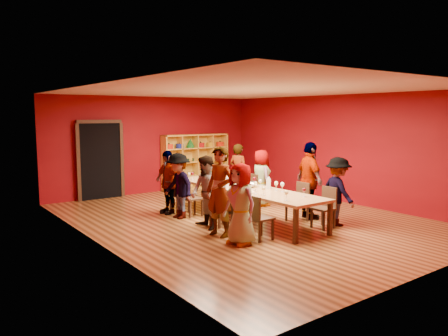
{
  "coord_description": "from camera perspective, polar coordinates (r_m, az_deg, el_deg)",
  "views": [
    {
      "loc": [
        -6.37,
        -7.86,
        2.45
      ],
      "look_at": [
        -0.1,
        0.65,
        1.15
      ],
      "focal_mm": 35.0,
      "sensor_mm": 36.0,
      "label": 1
    }
  ],
  "objects": [
    {
      "name": "wine_glass_10",
      "position": [
        11.45,
        -4.16,
        -0.79
      ],
      "size": [
        0.08,
        0.08,
        0.21
      ],
      "color": "white",
      "rests_on": "tasting_table"
    },
    {
      "name": "wine_glass_17",
      "position": [
        10.43,
        3.99,
        -1.5
      ],
      "size": [
        0.09,
        0.09,
        0.22
      ],
      "color": "white",
      "rests_on": "tasting_table"
    },
    {
      "name": "carafe_b",
      "position": [
        10.07,
        5.83,
        -2.02
      ],
      "size": [
        0.12,
        0.12,
        0.28
      ],
      "color": "white",
      "rests_on": "tasting_table"
    },
    {
      "name": "wine_glass_15",
      "position": [
        11.85,
        -1.66,
        -0.54
      ],
      "size": [
        0.08,
        0.08,
        0.2
      ],
      "color": "white",
      "rests_on": "tasting_table"
    },
    {
      "name": "wine_glass_9",
      "position": [
        11.53,
        -4.6,
        -0.84
      ],
      "size": [
        0.07,
        0.07,
        0.18
      ],
      "color": "white",
      "rests_on": "tasting_table"
    },
    {
      "name": "person_left_2",
      "position": [
        9.35,
        -2.33,
        -3.21
      ],
      "size": [
        0.48,
        0.8,
        1.58
      ],
      "primitive_type": "imported",
      "rotation": [
        0.0,
        0.0,
        -1.65
      ],
      "color": "#48484D",
      "rests_on": "ground"
    },
    {
      "name": "chair_person_left_4",
      "position": [
        11.06,
        -6.17,
        -3.21
      ],
      "size": [
        0.42,
        0.42,
        0.89
      ],
      "color": "black",
      "rests_on": "ground"
    },
    {
      "name": "wine_glass_0",
      "position": [
        10.86,
        -1.86,
        -1.28
      ],
      "size": [
        0.07,
        0.07,
        0.19
      ],
      "color": "white",
      "rests_on": "tasting_table"
    },
    {
      "name": "person_right_3",
      "position": [
        11.77,
        4.87,
        -1.29
      ],
      "size": [
        0.54,
        0.8,
        1.51
      ],
      "primitive_type": "imported",
      "rotation": [
        0.0,
        0.0,
        1.38
      ],
      "color": "pink",
      "rests_on": "ground"
    },
    {
      "name": "chair_person_right_1",
      "position": [
        10.25,
        9.84,
        -4.09
      ],
      "size": [
        0.42,
        0.42,
        0.89
      ],
      "color": "black",
      "rests_on": "ground"
    },
    {
      "name": "wine_glass_13",
      "position": [
        9.22,
        10.42,
        -2.88
      ],
      "size": [
        0.08,
        0.08,
        0.19
      ],
      "color": "white",
      "rests_on": "tasting_table"
    },
    {
      "name": "wine_glass_4",
      "position": [
        9.41,
        4.13,
        -2.42
      ],
      "size": [
        0.09,
        0.09,
        0.22
      ],
      "color": "white",
      "rests_on": "tasting_table"
    },
    {
      "name": "wine_glass_7",
      "position": [
        10.77,
        -1.58,
        -1.36
      ],
      "size": [
        0.07,
        0.07,
        0.18
      ],
      "color": "white",
      "rests_on": "tasting_table"
    },
    {
      "name": "chair_person_left_2",
      "position": [
        9.58,
        -0.77,
        -4.75
      ],
      "size": [
        0.42,
        0.42,
        0.89
      ],
      "color": "black",
      "rests_on": "ground"
    },
    {
      "name": "chair_person_right_4",
      "position": [
        12.22,
        0.75,
        -2.19
      ],
      "size": [
        0.42,
        0.42,
        0.89
      ],
      "color": "black",
      "rests_on": "ground"
    },
    {
      "name": "wine_glass_14",
      "position": [
        9.28,
        5.19,
        -2.75
      ],
      "size": [
        0.07,
        0.07,
        0.18
      ],
      "color": "white",
      "rests_on": "tasting_table"
    },
    {
      "name": "chair_person_left_0",
      "position": [
        8.57,
        4.41,
        -6.19
      ],
      "size": [
        0.42,
        0.42,
        0.89
      ],
      "color": "black",
      "rests_on": "ground"
    },
    {
      "name": "chair_person_left_1",
      "position": [
        9.09,
        1.56,
        -5.4
      ],
      "size": [
        0.42,
        0.42,
        0.89
      ],
      "color": "black",
      "rests_on": "ground"
    },
    {
      "name": "wine_glass_16",
      "position": [
        9.7,
        7.63,
        -2.18
      ],
      "size": [
        0.09,
        0.09,
        0.22
      ],
      "color": "white",
      "rests_on": "tasting_table"
    },
    {
      "name": "wine_glass_3",
      "position": [
        10.32,
        4.77,
        -1.75
      ],
      "size": [
        0.07,
        0.07,
        0.18
      ],
      "color": "white",
      "rests_on": "tasting_table"
    },
    {
      "name": "wine_glass_11",
      "position": [
        11.13,
        0.95,
        -1.09
      ],
      "size": [
        0.07,
        0.07,
        0.18
      ],
      "color": "white",
      "rests_on": "tasting_table"
    },
    {
      "name": "doorway",
      "position": [
        13.18,
        -15.89,
        0.96
      ],
      "size": [
        1.4,
        0.17,
        2.3
      ],
      "color": "black",
      "rests_on": "ground"
    },
    {
      "name": "person_left_1",
      "position": [
        8.76,
        -0.57,
        -3.1
      ],
      "size": [
        0.59,
        0.74,
        1.82
      ],
      "primitive_type": "imported",
      "rotation": [
        0.0,
        0.0,
        -1.4
      ],
      "color": "pink",
      "rests_on": "ground"
    },
    {
      "name": "room_shell",
      "position": [
        10.16,
        2.64,
        1.64
      ],
      "size": [
        7.1,
        9.1,
        3.04
      ],
      "color": "#5B3318",
      "rests_on": "ground"
    },
    {
      "name": "carafe_a",
      "position": [
        10.38,
        0.32,
        -1.8
      ],
      "size": [
        0.12,
        0.12,
        0.25
      ],
      "color": "white",
      "rests_on": "tasting_table"
    },
    {
      "name": "person_left_0",
      "position": [
        8.24,
        2.16,
        -4.71
      ],
      "size": [
        0.49,
        0.8,
        1.55
      ],
      "primitive_type": "imported",
      "rotation": [
        0.0,
        0.0,
        -1.47
      ],
      "color": "#121833",
      "rests_on": "ground"
    },
    {
      "name": "person_left_4",
      "position": [
        10.89,
        -7.33,
        -1.84
      ],
      "size": [
        0.53,
        0.97,
        1.57
      ],
      "primitive_type": "imported",
      "rotation": [
        0.0,
        0.0,
        -1.45
      ],
      "color": "#131C35",
      "rests_on": "ground"
    },
    {
      "name": "wine_glass_2",
      "position": [
        9.94,
        1.98,
        -2.08
      ],
      "size": [
        0.07,
        0.07,
        0.18
      ],
      "color": "white",
      "rests_on": "tasting_table"
    },
    {
      "name": "chair_person_right_3",
      "position": [
        11.55,
        3.33,
        -2.74
      ],
      "size": [
        0.42,
        0.42,
        0.89
      ],
      "color": "black",
      "rests_on": "ground"
    },
    {
      "name": "person_right_1",
      "position": [
        10.41,
        11.12,
        -1.64
      ],
      "size": [
        0.81,
        1.17,
        1.82
      ],
      "primitive_type": "imported",
      "rotation": [
        0.0,
        0.0,
        1.23
      ],
      "color": "#131B36",
      "rests_on": "ground"
    },
    {
      "name": "wine_glass_6",
      "position": [
        9.84,
        6.83,
        -2.06
      ],
      "size": [
        0.09,
        0.09,
        0.22
      ],
      "color": "white",
      "rests_on": "tasting_table"
    },
    {
      "name": "shelving_unit",
      "position": [
        14.52,
        -3.82,
        1.2
      ],
      "size": [
        2.4,
        0.4,
        1.8
      ],
      "color": "gold",
      "rests_on": "ground"
    },
    {
      "name": "person_right_0",
      "position": [
        9.98,
        14.64,
        -2.97
      ],
      "size": [
        0.64,
        1.05,
        1.52
      ],
      "primitive_type": "imported",
      "rotation": [
        0.0,
        0.0,
        1.32
      ],
      "color": "#BC7E86",
      "rests_on": "ground"
    },
    {
      "name": "spittoon_bowl",
      "position": [
        10.3,
        3.7,
        -2.13
      ],
      "size": [
        0.29,
        0.29,
        0.16
      ],
      "primitive_type": "ellipsoid",
      "color": "#AFB1B6",
      "rests_on": "tasting_table"
    },
    {
      "name": "person_left_3",
      "position": [
        10.35,
        -5.96,
        -2.34
      ],
      "size": [
        0.46,
        1.02,
        1.55
      ],
      "primitive_type": "imported",
      "rotation": [
        0.0,
        0.0,
        -1.52
      ],
      "color": "pink",
      "rests_on": "ground"
    },
    {
      "name": "wine_glass_5",
      "position": [
        8.73,
        8.15,
        -3.29
      ],
      "size": [
        0.08,
        0.08,
        0.21
      ],
      "color": "white",
      "rests_on": "tasting_table"
    },
    {
      "name": "tasting_table",
      "position": [
        10.27,
        2.62,
        -2.81
      ],
      "size": [
        1.1,
        4.5,
        0.75
      ],
      "color": "#AF7B49",
      "rests_on": "ground"
    },
    {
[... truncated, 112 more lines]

